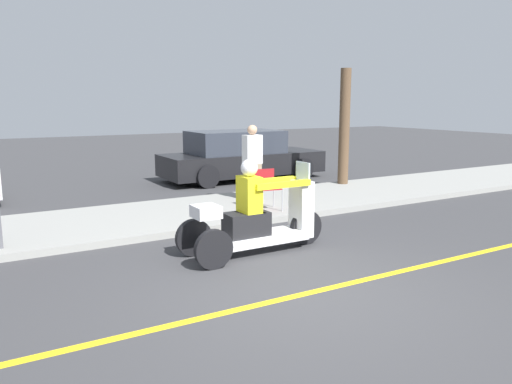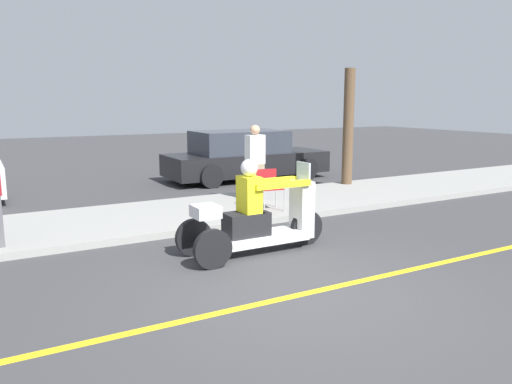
% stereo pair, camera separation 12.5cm
% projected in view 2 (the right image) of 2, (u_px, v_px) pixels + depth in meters
% --- Properties ---
extents(ground_plane, '(60.00, 60.00, 0.00)m').
position_uv_depth(ground_plane, '(303.00, 294.00, 6.09)').
color(ground_plane, '#38383A').
extents(lane_stripe, '(24.00, 0.12, 0.01)m').
position_uv_depth(lane_stripe, '(324.00, 289.00, 6.24)').
color(lane_stripe, gold).
rests_on(lane_stripe, ground).
extents(sidewalk_strip, '(28.00, 2.80, 0.12)m').
position_uv_depth(sidewalk_strip, '(173.00, 215.00, 10.03)').
color(sidewalk_strip, gray).
rests_on(sidewalk_strip, ground).
extents(motorcycle_trike, '(2.41, 0.80, 1.47)m').
position_uv_depth(motorcycle_trike, '(257.00, 220.00, 7.66)').
color(motorcycle_trike, black).
rests_on(motorcycle_trike, ground).
extents(spectator_with_child, '(0.41, 0.26, 1.68)m').
position_uv_depth(spectator_with_child, '(255.00, 164.00, 11.18)').
color(spectator_with_child, gray).
rests_on(spectator_with_child, sidewalk_strip).
extents(folding_chair_curbside, '(0.53, 0.53, 0.82)m').
position_uv_depth(folding_chair_curbside, '(269.00, 185.00, 10.24)').
color(folding_chair_curbside, '#A5A8AD').
rests_on(folding_chair_curbside, sidewalk_strip).
extents(parked_car_lot_left, '(4.84, 2.01, 1.46)m').
position_uv_depth(parked_car_lot_left, '(244.00, 156.00, 14.87)').
color(parked_car_lot_left, black).
rests_on(parked_car_lot_left, ground).
extents(tree_trunk, '(0.28, 0.28, 3.05)m').
position_uv_depth(tree_trunk, '(348.00, 127.00, 13.20)').
color(tree_trunk, brown).
rests_on(tree_trunk, sidewalk_strip).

